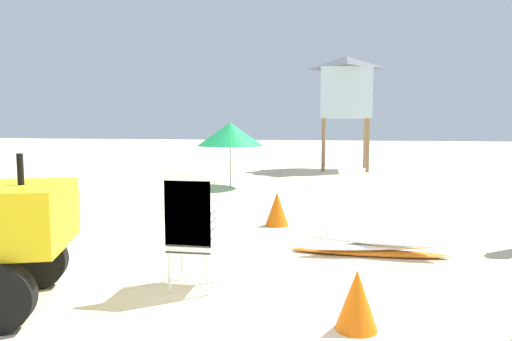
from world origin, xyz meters
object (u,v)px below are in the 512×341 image
Objects in this scene: stacked_plastic_chairs at (191,222)px; traffic_cone_far at (357,300)px; beach_umbrella_left at (230,134)px; traffic_cone_near at (277,209)px; surfboard_pile at (371,246)px; lifeguard_tower at (346,87)px.

stacked_plastic_chairs is 1.88m from traffic_cone_far.
stacked_plastic_chairs is at bearing -80.53° from beach_umbrella_left.
surfboard_pile is at bearing -47.46° from traffic_cone_near.
beach_umbrella_left is 5.05m from traffic_cone_near.
surfboard_pile is 0.50× the size of lifeguard_tower.
stacked_plastic_chairs reaches higher than traffic_cone_near.
surfboard_pile is 3.60× the size of traffic_cone_near.
stacked_plastic_chairs reaches higher than traffic_cone_far.
traffic_cone_near is (-1.38, -9.79, -2.75)m from lifeguard_tower.
stacked_plastic_chairs is 2.67m from surfboard_pile.
beach_umbrella_left is (-3.29, 6.15, 1.33)m from surfboard_pile.
traffic_cone_far is at bearing -90.89° from lifeguard_tower.
lifeguard_tower is at bearing 90.43° from surfboard_pile.
traffic_cone_far is (-0.30, -2.35, 0.15)m from surfboard_pile.
stacked_plastic_chairs is 0.61× the size of surfboard_pile.
surfboard_pile is 3.95× the size of traffic_cone_far.
lifeguard_tower reaches higher than beach_umbrella_left.
beach_umbrella_left reaches higher than surfboard_pile.
traffic_cone_near is at bearing 80.85° from stacked_plastic_chairs.
traffic_cone_near is (1.83, -4.56, -1.16)m from beach_umbrella_left.
lifeguard_tower is 7.13× the size of traffic_cone_near.
surfboard_pile is at bearing -61.84° from beach_umbrella_left.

